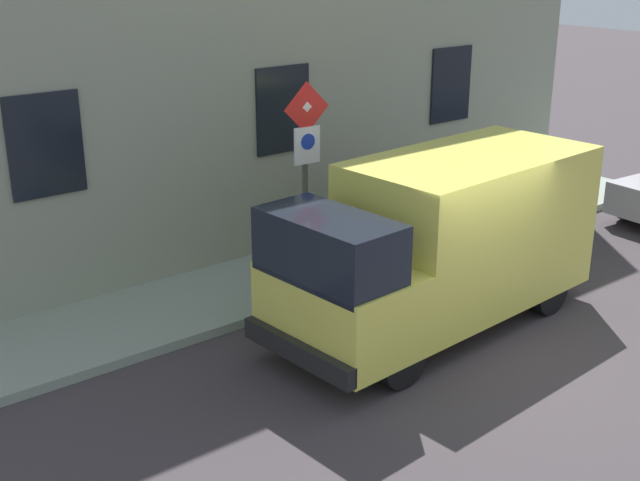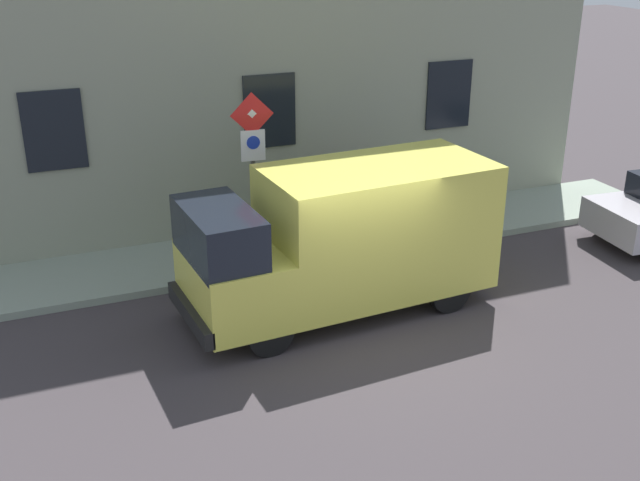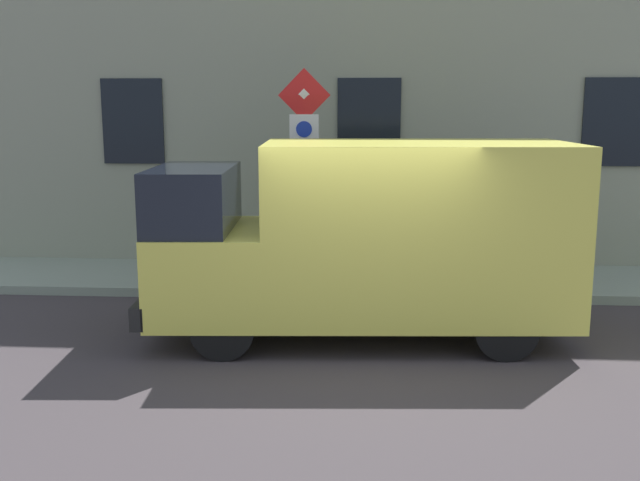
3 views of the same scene
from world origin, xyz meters
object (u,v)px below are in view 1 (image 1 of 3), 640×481
Objects in this scene: bicycle_purple at (371,217)px; pedestrian at (390,197)px; bicycle_blue at (400,209)px; delivery_van at (441,240)px; bicycle_black at (341,225)px; litter_bin at (336,253)px; sign_post_stacked at (306,159)px.

pedestrian reaches higher than bicycle_purple.
bicycle_blue is 1.24m from pedestrian.
pedestrian is (2.63, -1.48, -0.26)m from delivery_van.
delivery_van is 3.16× the size of pedestrian.
bicycle_blue and bicycle_purple have the same top height.
bicycle_black is 1.90× the size of litter_bin.
sign_post_stacked is at bearing 62.69° from pedestrian.
litter_bin reaches higher than bicycle_purple.
bicycle_purple is at bearing 178.18° from bicycle_black.
bicycle_blue is (1.38, -3.35, -1.80)m from sign_post_stacked.
bicycle_blue is 1.00× the size of bicycle_black.
bicycle_blue is at bearing 173.75° from bicycle_purple.
delivery_van is 3.17× the size of bicycle_blue.
bicycle_purple is at bearing -62.12° from sign_post_stacked.
delivery_van is 3.49m from bicycle_black.
bicycle_black is at bearing -42.75° from litter_bin.
bicycle_black is (3.28, -0.86, -0.82)m from delivery_van.
delivery_van is 6.05× the size of litter_bin.
bicycle_black is 1.00× the size of pedestrian.
bicycle_purple is at bearing -56.90° from litter_bin.
litter_bin is (-0.59, 1.76, -0.48)m from pedestrian.
bicycle_blue and bicycle_black have the same top height.
pedestrian is at bearing -122.85° from delivery_van.
bicycle_blue is at bearing -64.98° from litter_bin.
litter_bin reaches higher than bicycle_black.
sign_post_stacked is 2.36m from delivery_van.
litter_bin is at bearing -85.64° from delivery_van.
bicycle_purple is 1.00× the size of pedestrian.
sign_post_stacked is 1.88× the size of bicycle_blue.
sign_post_stacked reaches higher than pedestrian.
bicycle_purple is at bearing -55.83° from pedestrian.
bicycle_purple is 0.75m from bicycle_black.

